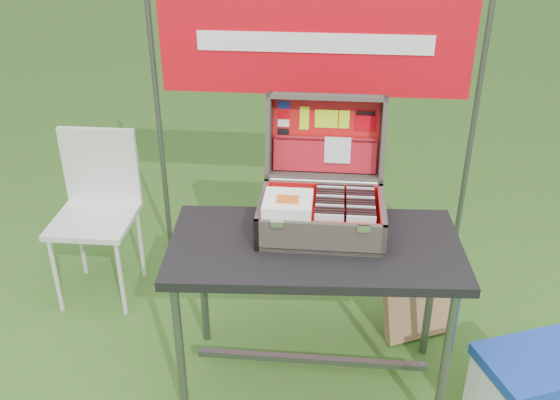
# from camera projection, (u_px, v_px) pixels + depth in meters

# --- Properties ---
(ground) EXTENTS (80.00, 80.00, 0.00)m
(ground) POSITION_uv_depth(u_px,v_px,m) (296.00, 390.00, 2.81)
(ground) COLOR #2D6A1D
(ground) RESTS_ON ground
(table) EXTENTS (1.22, 0.66, 0.74)m
(table) POSITION_uv_depth(u_px,v_px,m) (313.00, 315.00, 2.70)
(table) COLOR black
(table) RESTS_ON ground
(table_top) EXTENTS (1.22, 0.66, 0.04)m
(table_top) POSITION_uv_depth(u_px,v_px,m) (315.00, 247.00, 2.53)
(table_top) COLOR black
(table_top) RESTS_ON ground
(table_leg_fl) EXTENTS (0.04, 0.04, 0.70)m
(table_leg_fl) POSITION_uv_depth(u_px,v_px,m) (180.00, 348.00, 2.54)
(table_leg_fl) COLOR #59595B
(table_leg_fl) RESTS_ON ground
(table_leg_fr) EXTENTS (0.04, 0.04, 0.70)m
(table_leg_fr) POSITION_uv_depth(u_px,v_px,m) (445.00, 366.00, 2.45)
(table_leg_fr) COLOR #59595B
(table_leg_fr) RESTS_ON ground
(table_leg_bl) EXTENTS (0.04, 0.04, 0.70)m
(table_leg_bl) POSITION_uv_depth(u_px,v_px,m) (203.00, 281.00, 2.96)
(table_leg_bl) COLOR #59595B
(table_leg_bl) RESTS_ON ground
(table_leg_br) EXTENTS (0.04, 0.04, 0.70)m
(table_leg_br) POSITION_uv_depth(u_px,v_px,m) (431.00, 293.00, 2.87)
(table_leg_br) COLOR #59595B
(table_leg_br) RESTS_ON ground
(table_brace) EXTENTS (1.04, 0.03, 0.03)m
(table_brace) POSITION_uv_depth(u_px,v_px,m) (311.00, 359.00, 2.82)
(table_brace) COLOR #59595B
(table_brace) RESTS_ON ground
(suitcase) EXTENTS (0.52, 0.53, 0.48)m
(suitcase) POSITION_uv_depth(u_px,v_px,m) (323.00, 173.00, 2.55)
(suitcase) COLOR #524940
(suitcase) RESTS_ON table
(suitcase_base_bottom) EXTENTS (0.52, 0.37, 0.02)m
(suitcase_base_bottom) POSITION_uv_depth(u_px,v_px,m) (321.00, 229.00, 2.60)
(suitcase_base_bottom) COLOR #524940
(suitcase_base_bottom) RESTS_ON table_top
(suitcase_base_wall_front) EXTENTS (0.52, 0.02, 0.14)m
(suitcase_base_wall_front) POSITION_uv_depth(u_px,v_px,m) (320.00, 238.00, 2.42)
(suitcase_base_wall_front) COLOR #524940
(suitcase_base_wall_front) RESTS_ON table_top
(suitcase_base_wall_back) EXTENTS (0.52, 0.02, 0.14)m
(suitcase_base_wall_back) POSITION_uv_depth(u_px,v_px,m) (323.00, 197.00, 2.73)
(suitcase_base_wall_back) COLOR #524940
(suitcase_base_wall_back) RESTS_ON table_top
(suitcase_base_wall_left) EXTENTS (0.02, 0.37, 0.14)m
(suitcase_base_wall_left) POSITION_uv_depth(u_px,v_px,m) (262.00, 214.00, 2.59)
(suitcase_base_wall_left) COLOR #524940
(suitcase_base_wall_left) RESTS_ON table_top
(suitcase_base_wall_right) EXTENTS (0.02, 0.37, 0.14)m
(suitcase_base_wall_right) POSITION_uv_depth(u_px,v_px,m) (382.00, 219.00, 2.55)
(suitcase_base_wall_right) COLOR #524940
(suitcase_base_wall_right) RESTS_ON table_top
(suitcase_liner_floor) EXTENTS (0.48, 0.33, 0.01)m
(suitcase_liner_floor) POSITION_uv_depth(u_px,v_px,m) (321.00, 226.00, 2.60)
(suitcase_liner_floor) COLOR red
(suitcase_liner_floor) RESTS_ON suitcase_base_bottom
(suitcase_latch_left) EXTENTS (0.05, 0.01, 0.03)m
(suitcase_latch_left) POSITION_uv_depth(u_px,v_px,m) (277.00, 225.00, 2.40)
(suitcase_latch_left) COLOR silver
(suitcase_latch_left) RESTS_ON suitcase_base_wall_front
(suitcase_latch_right) EXTENTS (0.05, 0.01, 0.03)m
(suitcase_latch_right) POSITION_uv_depth(u_px,v_px,m) (364.00, 229.00, 2.37)
(suitcase_latch_right) COLOR silver
(suitcase_latch_right) RESTS_ON suitcase_base_wall_front
(suitcase_hinge) EXTENTS (0.46, 0.02, 0.02)m
(suitcase_hinge) POSITION_uv_depth(u_px,v_px,m) (323.00, 182.00, 2.70)
(suitcase_hinge) COLOR silver
(suitcase_hinge) RESTS_ON suitcase_base_wall_back
(suitcase_lid_back) EXTENTS (0.52, 0.11, 0.36)m
(suitcase_lid_back) POSITION_uv_depth(u_px,v_px,m) (326.00, 135.00, 2.78)
(suitcase_lid_back) COLOR #524940
(suitcase_lid_back) RESTS_ON suitcase_base_wall_back
(suitcase_lid_rim_far) EXTENTS (0.52, 0.14, 0.05)m
(suitcase_lid_rim_far) POSITION_uv_depth(u_px,v_px,m) (327.00, 97.00, 2.68)
(suitcase_lid_rim_far) COLOR #524940
(suitcase_lid_rim_far) RESTS_ON suitcase_lid_back
(suitcase_lid_rim_near) EXTENTS (0.52, 0.14, 0.05)m
(suitcase_lid_rim_near) POSITION_uv_depth(u_px,v_px,m) (324.00, 176.00, 2.77)
(suitcase_lid_rim_near) COLOR #524940
(suitcase_lid_rim_near) RESTS_ON suitcase_lid_back
(suitcase_lid_rim_left) EXTENTS (0.02, 0.22, 0.39)m
(suitcase_lid_rim_left) POSITION_uv_depth(u_px,v_px,m) (269.00, 135.00, 2.74)
(suitcase_lid_rim_left) COLOR #524940
(suitcase_lid_rim_left) RESTS_ON suitcase_lid_back
(suitcase_lid_rim_right) EXTENTS (0.02, 0.22, 0.39)m
(suitcase_lid_rim_right) POSITION_uv_depth(u_px,v_px,m) (383.00, 139.00, 2.70)
(suitcase_lid_rim_right) COLOR #524940
(suitcase_lid_rim_right) RESTS_ON suitcase_lid_back
(suitcase_lid_liner) EXTENTS (0.47, 0.08, 0.32)m
(suitcase_lid_liner) POSITION_uv_depth(u_px,v_px,m) (326.00, 135.00, 2.77)
(suitcase_lid_liner) COLOR red
(suitcase_lid_liner) RESTS_ON suitcase_lid_back
(suitcase_liner_wall_front) EXTENTS (0.48, 0.01, 0.12)m
(suitcase_liner_wall_front) POSITION_uv_depth(u_px,v_px,m) (320.00, 234.00, 2.43)
(suitcase_liner_wall_front) COLOR red
(suitcase_liner_wall_front) RESTS_ON suitcase_base_bottom
(suitcase_liner_wall_back) EXTENTS (0.48, 0.01, 0.12)m
(suitcase_liner_wall_back) POSITION_uv_depth(u_px,v_px,m) (323.00, 196.00, 2.71)
(suitcase_liner_wall_back) COLOR red
(suitcase_liner_wall_back) RESTS_ON suitcase_base_bottom
(suitcase_liner_wall_left) EXTENTS (0.01, 0.33, 0.12)m
(suitcase_liner_wall_left) POSITION_uv_depth(u_px,v_px,m) (265.00, 212.00, 2.59)
(suitcase_liner_wall_left) COLOR red
(suitcase_liner_wall_left) RESTS_ON suitcase_base_bottom
(suitcase_liner_wall_right) EXTENTS (0.01, 0.33, 0.12)m
(suitcase_liner_wall_right) POSITION_uv_depth(u_px,v_px,m) (379.00, 217.00, 2.55)
(suitcase_liner_wall_right) COLOR red
(suitcase_liner_wall_right) RESTS_ON suitcase_base_bottom
(suitcase_lid_pocket) EXTENTS (0.46, 0.07, 0.15)m
(suitcase_lid_pocket) POSITION_uv_depth(u_px,v_px,m) (325.00, 155.00, 2.77)
(suitcase_lid_pocket) COLOR #A5131E
(suitcase_lid_pocket) RESTS_ON suitcase_lid_liner
(suitcase_pocket_edge) EXTENTS (0.45, 0.02, 0.02)m
(suitcase_pocket_edge) POSITION_uv_depth(u_px,v_px,m) (325.00, 139.00, 2.75)
(suitcase_pocket_edge) COLOR #A5131E
(suitcase_pocket_edge) RESTS_ON suitcase_lid_pocket
(suitcase_pocket_cd) EXTENTS (0.12, 0.04, 0.11)m
(suitcase_pocket_cd) POSITION_uv_depth(u_px,v_px,m) (338.00, 150.00, 2.74)
(suitcase_pocket_cd) COLOR silver
(suitcase_pocket_cd) RESTS_ON suitcase_lid_pocket
(lid_sticker_cc_a) EXTENTS (0.05, 0.01, 0.03)m
(lid_sticker_cc_a) POSITION_uv_depth(u_px,v_px,m) (284.00, 105.00, 2.74)
(lid_sticker_cc_a) COLOR #1933B2
(lid_sticker_cc_a) RESTS_ON suitcase_lid_liner
(lid_sticker_cc_b) EXTENTS (0.05, 0.01, 0.03)m
(lid_sticker_cc_b) POSITION_uv_depth(u_px,v_px,m) (284.00, 114.00, 2.75)
(lid_sticker_cc_b) COLOR #C1000B
(lid_sticker_cc_b) RESTS_ON suitcase_lid_liner
(lid_sticker_cc_c) EXTENTS (0.05, 0.01, 0.03)m
(lid_sticker_cc_c) POSITION_uv_depth(u_px,v_px,m) (283.00, 123.00, 2.76)
(lid_sticker_cc_c) COLOR white
(lid_sticker_cc_c) RESTS_ON suitcase_lid_liner
(lid_sticker_cc_d) EXTENTS (0.05, 0.01, 0.03)m
(lid_sticker_cc_d) POSITION_uv_depth(u_px,v_px,m) (283.00, 132.00, 2.77)
(lid_sticker_cc_d) COLOR black
(lid_sticker_cc_d) RESTS_ON suitcase_lid_liner
(lid_card_neon_tall) EXTENTS (0.04, 0.03, 0.10)m
(lid_card_neon_tall) POSITION_uv_depth(u_px,v_px,m) (304.00, 118.00, 2.75)
(lid_card_neon_tall) COLOR #BDEB14
(lid_card_neon_tall) RESTS_ON suitcase_lid_liner
(lid_card_neon_main) EXTENTS (0.10, 0.02, 0.08)m
(lid_card_neon_main) POSITION_uv_depth(u_px,v_px,m) (326.00, 119.00, 2.74)
(lid_card_neon_main) COLOR #BDEB14
(lid_card_neon_main) RESTS_ON suitcase_lid_liner
(lid_card_neon_small) EXTENTS (0.05, 0.02, 0.08)m
(lid_card_neon_small) POSITION_uv_depth(u_px,v_px,m) (344.00, 120.00, 2.74)
(lid_card_neon_small) COLOR #BDEB14
(lid_card_neon_small) RESTS_ON suitcase_lid_liner
(lid_sticker_band) EXTENTS (0.09, 0.02, 0.09)m
(lid_sticker_band) POSITION_uv_depth(u_px,v_px,m) (365.00, 120.00, 2.73)
(lid_sticker_band) COLOR #C1000B
(lid_sticker_band) RESTS_ON suitcase_lid_liner
(lid_sticker_band_bar) EXTENTS (0.08, 0.01, 0.02)m
(lid_sticker_band_bar) POSITION_uv_depth(u_px,v_px,m) (366.00, 113.00, 2.72)
(lid_sticker_band_bar) COLOR black
(lid_sticker_band_bar) RESTS_ON suitcase_lid_liner
(cd_left_0) EXTENTS (0.11, 0.01, 0.13)m
(cd_left_0) POSITION_uv_depth(u_px,v_px,m) (329.00, 229.00, 2.44)
(cd_left_0) COLOR silver
(cd_left_0) RESTS_ON suitcase_liner_floor
(cd_left_1) EXTENTS (0.11, 0.01, 0.13)m
(cd_left_1) POSITION_uv_depth(u_px,v_px,m) (329.00, 227.00, 2.46)
(cd_left_1) COLOR black
(cd_left_1) RESTS_ON suitcase_liner_floor
(cd_left_2) EXTENTS (0.11, 0.01, 0.13)m
(cd_left_2) POSITION_uv_depth(u_px,v_px,m) (329.00, 224.00, 2.47)
(cd_left_2) COLOR black
(cd_left_2) RESTS_ON suitcase_liner_floor
(cd_left_3) EXTENTS (0.11, 0.01, 0.13)m
(cd_left_3) POSITION_uv_depth(u_px,v_px,m) (329.00, 221.00, 2.49)
(cd_left_3) COLOR black
(cd_left_3) RESTS_ON suitcase_liner_floor
(cd_left_4) EXTENTS (0.11, 0.01, 0.13)m
(cd_left_4) POSITION_uv_depth(u_px,v_px,m) (329.00, 219.00, 2.51)
(cd_left_4) COLOR silver
(cd_left_4) RESTS_ON suitcase_liner_floor
(cd_left_5) EXTENTS (0.11, 0.01, 0.13)m
(cd_left_5) POSITION_uv_depth(u_px,v_px,m) (329.00, 216.00, 2.53)
(cd_left_5) COLOR black
(cd_left_5) RESTS_ON suitcase_liner_floor
(cd_left_6) EXTENTS (0.11, 0.01, 0.13)m
(cd_left_6) POSITION_uv_depth(u_px,v_px,m) (329.00, 214.00, 2.55)
(cd_left_6) COLOR black
(cd_left_6) RESTS_ON suitcase_liner_floor
(cd_left_7) EXTENTS (0.11, 0.01, 0.13)m
(cd_left_7) POSITION_uv_depth(u_px,v_px,m) (329.00, 212.00, 2.56)
(cd_left_7) COLOR black
(cd_left_7) RESTS_ON suitcase_liner_floor
(cd_left_8) EXTENTS (0.11, 0.01, 0.13)m
(cd_left_8) POSITION_uv_depth(u_px,v_px,m) (330.00, 209.00, 2.58)
(cd_left_8) COLOR silver
(cd_left_8) RESTS_ON suitcase_liner_floor
(cd_left_9) EXTENTS (0.11, 0.01, 0.13)m
(cd_left_9) POSITION_uv_depth(u_px,v_px,m) (330.00, 207.00, 2.60)
(cd_left_9) COLOR black
(cd_left_9) RESTS_ON suitcase_liner_floor
(cd_left_10) EXTENTS (0.11, 0.01, 0.13)m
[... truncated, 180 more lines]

